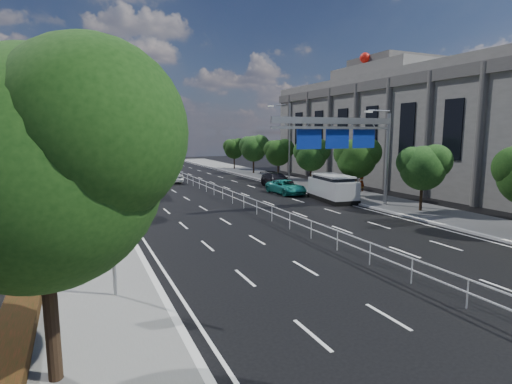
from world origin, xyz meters
TOP-DOWN VIEW (x-y plane):
  - ground at (0.00, 0.00)m, footprint 160.00×160.00m
  - sidewalk_near at (-11.50, 0.00)m, footprint 5.00×140.00m
  - kerb_near at (-9.00, 0.00)m, footprint 0.25×140.00m
  - kerb_far at (9.00, 0.00)m, footprint 0.25×140.00m
  - median_fence at (0.00, 22.50)m, footprint 0.05×85.00m
  - hedge_near at (-13.30, 5.00)m, footprint 1.00×36.00m
  - toilet_sign at (-10.95, 0.00)m, footprint 1.62×0.18m
  - overhead_gantry at (6.74, 10.05)m, footprint 10.24×0.38m
  - streetlight_far at (10.50, 26.00)m, footprint 2.78×2.40m
  - civic_hall at (23.72, 22.00)m, footprint 14.40×36.00m
  - near_tree_big at (-12.13, -4.53)m, footprint 5.72×5.33m
  - near_tree_back at (-11.94, 17.97)m, footprint 4.84×4.51m
  - far_tree_c at (11.24, 6.98)m, footprint 3.52×3.28m
  - far_tree_d at (11.25, 14.48)m, footprint 3.85×3.59m
  - far_tree_e at (11.25, 21.98)m, footprint 3.63×3.38m
  - far_tree_f at (11.24, 29.48)m, footprint 3.52×3.28m
  - far_tree_g at (11.25, 36.98)m, footprint 3.96×3.69m
  - far_tree_h at (11.24, 44.48)m, footprint 3.41×3.18m
  - white_minivan at (-6.21, 22.80)m, footprint 2.69×5.05m
  - red_bus at (-7.10, 44.50)m, footprint 3.61×11.50m
  - near_car_silver at (-1.64, 32.12)m, footprint 2.52×4.97m
  - near_car_dark at (-7.65, 51.81)m, footprint 2.31×5.23m
  - silver_minivan at (8.30, 13.84)m, footprint 2.90×5.56m
  - parked_car_teal at (6.50, 18.80)m, footprint 2.48×4.85m
  - parked_car_dark at (7.87, 23.41)m, footprint 2.36×5.29m
  - pedestrian_a at (13.40, 16.35)m, footprint 0.82×0.70m
  - pedestrian_b at (11.05, 15.12)m, footprint 1.10×1.05m

SIDE VIEW (x-z plane):
  - ground at x=0.00m, z-range 0.00..0.00m
  - sidewalk_near at x=-11.50m, z-range 0.00..0.14m
  - kerb_near at x=-9.00m, z-range -0.01..0.15m
  - kerb_far at x=9.00m, z-range -0.01..0.15m
  - hedge_near at x=-13.30m, z-range 0.14..0.58m
  - median_fence at x=0.00m, z-range 0.01..1.04m
  - parked_car_teal at x=6.50m, z-range 0.00..1.31m
  - parked_car_dark at x=7.87m, z-range 0.00..1.51m
  - near_car_silver at x=-1.64m, z-range 0.00..1.62m
  - near_car_dark at x=-7.65m, z-range 0.00..1.67m
  - white_minivan at x=-6.21m, z-range -0.02..2.08m
  - pedestrian_b at x=11.05m, z-range 0.14..1.92m
  - silver_minivan at x=8.30m, z-range -0.02..2.19m
  - pedestrian_a at x=13.40m, z-range 0.14..2.04m
  - red_bus at x=-7.10m, z-range 0.07..3.46m
  - toilet_sign at x=-10.95m, z-range 0.77..5.11m
  - far_tree_h at x=11.24m, z-range 0.97..5.88m
  - far_tree_c at x=11.24m, z-range 0.95..5.90m
  - far_tree_f at x=11.24m, z-range 0.98..6.00m
  - far_tree_e at x=11.25m, z-range 0.99..6.12m
  - far_tree_d at x=11.25m, z-range 1.02..6.36m
  - far_tree_g at x=11.25m, z-range 1.03..6.48m
  - near_tree_back at x=-11.94m, z-range 1.27..7.96m
  - streetlight_far at x=10.50m, z-range 0.71..9.71m
  - near_tree_big at x=-12.13m, z-range 1.42..9.13m
  - overhead_gantry at x=6.74m, z-range 1.88..9.33m
  - civic_hall at x=23.72m, z-range -0.91..13.44m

